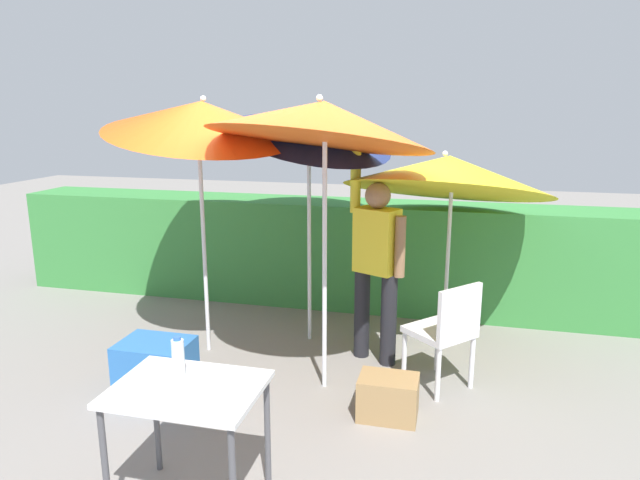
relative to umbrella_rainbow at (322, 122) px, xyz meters
The scene contains 12 objects.
ground_plane 2.12m from the umbrella_rainbow, 126.75° to the left, with size 24.00×24.00×0.00m, color gray.
hedge_row 2.53m from the umbrella_rainbow, 93.84° to the left, with size 8.00×0.70×1.18m, color #38843D.
umbrella_rainbow is the anchor object (origin of this frame).
umbrella_orange 1.53m from the umbrella_rainbow, 51.54° to the left, with size 1.92×1.92×2.03m.
umbrella_yellow 1.25m from the umbrella_rainbow, 159.56° to the left, with size 1.70×1.67×2.49m.
umbrella_navy 0.98m from the umbrella_rainbow, 109.03° to the left, with size 1.60×1.54×2.49m.
person_vendor 1.35m from the umbrella_rainbow, 59.55° to the left, with size 0.54×0.35×1.88m.
chair_plastic 1.88m from the umbrella_rainbow, 10.65° to the left, with size 0.62×0.62×0.89m.
cooler_box 2.31m from the umbrella_rainbow, 161.76° to the right, with size 0.55×0.42×0.42m, color #2D6BB7.
crate_cardboard 2.07m from the umbrella_rainbow, 31.76° to the right, with size 0.43×0.30×0.31m, color #9E7A4C.
folding_table 2.18m from the umbrella_rainbow, 103.14° to the right, with size 0.80×0.60×0.75m.
bottle_water 1.99m from the umbrella_rainbow, 107.18° to the right, with size 0.07×0.07×0.24m.
Camera 1 is at (1.13, -4.27, 2.21)m, focal length 31.60 mm.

